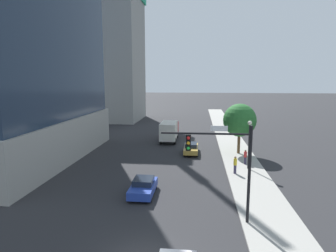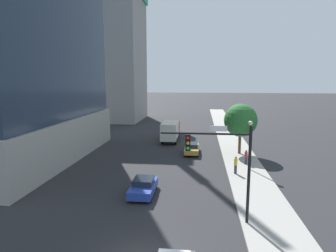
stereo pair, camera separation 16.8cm
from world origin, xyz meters
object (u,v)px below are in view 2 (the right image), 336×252
object	(u,v)px
pedestrian_yellow_shirt	(236,165)
box_truck	(170,130)
street_tree	(241,120)
street_lamp	(250,137)
traffic_light_pole	(222,156)
car_blue	(143,187)
pedestrian_red_shirt	(246,157)
car_gold	(192,148)
construction_building	(115,48)

from	to	relation	value
pedestrian_yellow_shirt	box_truck	bearing A→B (deg)	117.91
street_tree	box_truck	bearing A→B (deg)	143.37
street_lamp	pedestrian_yellow_shirt	distance (m)	3.50
traffic_light_pole	street_tree	bearing A→B (deg)	79.06
street_lamp	car_blue	size ratio (longest dim) A/B	1.28
traffic_light_pole	box_truck	bearing A→B (deg)	103.23
traffic_light_pole	pedestrian_yellow_shirt	world-z (taller)	traffic_light_pole
car_blue	box_truck	size ratio (longest dim) A/B	0.54
box_truck	pedestrian_red_shirt	bearing A→B (deg)	-51.03
traffic_light_pole	car_blue	size ratio (longest dim) A/B	1.61
car_gold	pedestrian_red_shirt	xyz separation A→B (m)	(6.27, -4.79, 0.28)
traffic_light_pole	street_lamp	xyz separation A→B (m)	(3.79, 12.20, -1.08)
street_tree	car_gold	distance (m)	7.24
construction_building	car_blue	world-z (taller)	construction_building
street_tree	box_truck	distance (m)	12.50
construction_building	traffic_light_pole	bearing A→B (deg)	-66.40
pedestrian_red_shirt	street_tree	bearing A→B (deg)	91.15
street_lamp	pedestrian_yellow_shirt	bearing A→B (deg)	-131.22
car_blue	pedestrian_red_shirt	size ratio (longest dim) A/B	2.48
construction_building	car_gold	distance (m)	39.64
street_tree	construction_building	bearing A→B (deg)	129.54
traffic_light_pole	car_gold	bearing A→B (deg)	97.69
car_gold	traffic_light_pole	bearing A→B (deg)	-82.31
car_gold	pedestrian_red_shirt	world-z (taller)	pedestrian_red_shirt
construction_building	car_blue	distance (m)	50.41
construction_building	street_tree	bearing A→B (deg)	-50.46
construction_building	street_lamp	distance (m)	46.99
car_blue	box_truck	xyz separation A→B (m)	(-0.00, 21.86, 1.07)
box_truck	traffic_light_pole	bearing A→B (deg)	-76.77
pedestrian_yellow_shirt	traffic_light_pole	bearing A→B (deg)	-101.95
construction_building	pedestrian_yellow_shirt	size ratio (longest dim) A/B	22.81
pedestrian_red_shirt	car_blue	bearing A→B (deg)	-135.75
construction_building	box_truck	world-z (taller)	construction_building
traffic_light_pole	pedestrian_red_shirt	world-z (taller)	traffic_light_pole
construction_building	box_truck	size ratio (longest dim) A/B	5.45
traffic_light_pole	pedestrian_red_shirt	size ratio (longest dim) A/B	4.01
street_tree	car_blue	xyz separation A→B (m)	(-9.79, -14.58, -3.79)
box_truck	pedestrian_red_shirt	size ratio (longest dim) A/B	4.59
box_truck	pedestrian_red_shirt	distance (m)	15.75
car_blue	pedestrian_yellow_shirt	world-z (taller)	pedestrian_yellow_shirt
street_lamp	construction_building	bearing A→B (deg)	124.29
street_tree	car_blue	distance (m)	17.97
box_truck	pedestrian_yellow_shirt	xyz separation A→B (m)	(8.34, -15.75, -0.69)
car_blue	pedestrian_red_shirt	world-z (taller)	pedestrian_red_shirt
street_lamp	street_tree	world-z (taller)	street_tree
street_lamp	car_blue	bearing A→B (deg)	-141.41
street_tree	car_blue	world-z (taller)	street_tree
traffic_light_pole	pedestrian_red_shirt	bearing A→B (deg)	74.93
street_tree	car_gold	world-z (taller)	street_tree
street_tree	pedestrian_yellow_shirt	size ratio (longest dim) A/B	3.58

